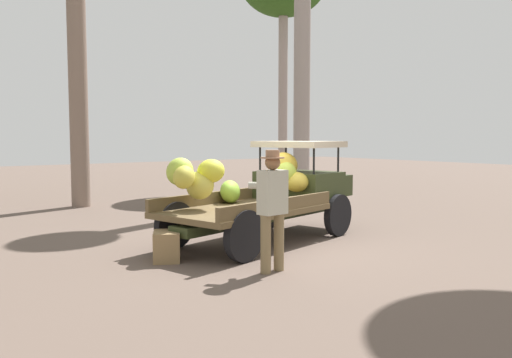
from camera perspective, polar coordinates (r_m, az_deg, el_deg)
The scene contains 4 objects.
ground_plane at distance 9.63m, azimuth 2.32°, elevation -6.97°, with size 60.00×60.00×0.00m, color brown.
truck at distance 9.92m, azimuth 1.81°, elevation -1.28°, with size 4.65×2.59×1.85m.
farmer at distance 7.43m, azimuth 1.78°, elevation -2.63°, with size 0.52×0.47×1.75m.
wooden_crate at distance 8.33m, azimuth -9.72°, elevation -7.24°, with size 0.52×0.40×0.46m, color olive.
Camera 1 is at (-5.93, -7.33, 1.93)m, focal length 36.62 mm.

